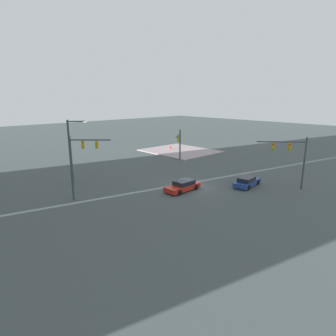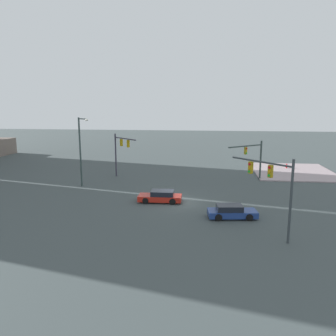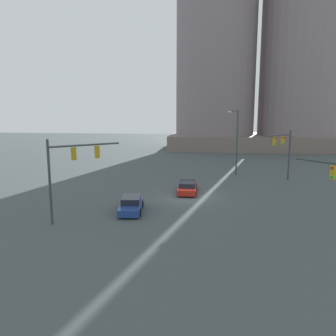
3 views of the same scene
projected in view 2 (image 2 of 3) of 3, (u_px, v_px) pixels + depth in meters
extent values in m
plane|color=#404A4A|center=(174.00, 201.00, 34.54)|extent=(194.13, 194.13, 0.00)
cube|color=#A08F93|center=(293.00, 171.00, 49.69)|extent=(13.58, 11.53, 0.15)
cylinder|color=#364441|center=(261.00, 160.00, 44.42)|extent=(0.23, 0.23, 5.24)
cylinder|color=#364441|center=(246.00, 146.00, 42.53)|extent=(3.75, 4.63, 0.18)
cube|color=#B39D1D|center=(246.00, 151.00, 42.66)|extent=(0.40, 0.41, 0.95)
cylinder|color=red|center=(247.00, 149.00, 42.47)|extent=(0.17, 0.19, 0.20)
cylinder|color=orange|center=(247.00, 151.00, 42.53)|extent=(0.17, 0.19, 0.20)
cylinder|color=green|center=(246.00, 153.00, 42.59)|extent=(0.17, 0.19, 0.20)
cylinder|color=#363E42|center=(291.00, 202.00, 23.59)|extent=(0.19, 0.19, 6.21)
cylinder|color=#363E42|center=(260.00, 162.00, 25.32)|extent=(4.17, 3.95, 0.14)
cube|color=#B28D12|center=(270.00, 171.00, 24.68)|extent=(0.41, 0.41, 0.95)
cylinder|color=red|center=(269.00, 168.00, 24.53)|extent=(0.19, 0.18, 0.20)
cylinder|color=orange|center=(269.00, 172.00, 24.59)|extent=(0.19, 0.18, 0.20)
cylinder|color=green|center=(269.00, 176.00, 24.65)|extent=(0.19, 0.18, 0.20)
cube|color=#B28D12|center=(251.00, 168.00, 26.15)|extent=(0.41, 0.41, 0.95)
cylinder|color=red|center=(249.00, 164.00, 26.00)|extent=(0.19, 0.18, 0.20)
cylinder|color=orange|center=(249.00, 168.00, 26.06)|extent=(0.19, 0.18, 0.20)
cylinder|color=green|center=(249.00, 172.00, 26.12)|extent=(0.19, 0.18, 0.20)
cylinder|color=#3B3747|center=(116.00, 155.00, 46.20)|extent=(0.21, 0.21, 6.01)
cylinder|color=#3B3747|center=(125.00, 139.00, 43.81)|extent=(3.62, 3.74, 0.16)
cube|color=#BE950C|center=(121.00, 143.00, 44.64)|extent=(0.41, 0.41, 0.95)
cylinder|color=red|center=(122.00, 140.00, 44.68)|extent=(0.18, 0.19, 0.20)
cylinder|color=orange|center=(122.00, 142.00, 44.74)|extent=(0.18, 0.19, 0.20)
cylinder|color=green|center=(122.00, 145.00, 44.80)|extent=(0.18, 0.19, 0.20)
cube|color=#BE950C|center=(128.00, 144.00, 43.33)|extent=(0.41, 0.41, 0.95)
cylinder|color=red|center=(129.00, 141.00, 43.38)|extent=(0.18, 0.19, 0.20)
cylinder|color=orange|center=(129.00, 144.00, 43.43)|extent=(0.18, 0.19, 0.20)
cylinder|color=green|center=(129.00, 146.00, 43.49)|extent=(0.18, 0.19, 0.20)
cylinder|color=#314341|center=(80.00, 152.00, 40.45)|extent=(0.20, 0.20, 8.44)
cylinder|color=#314341|center=(82.00, 119.00, 39.08)|extent=(1.18, 1.44, 0.12)
ellipsoid|color=silver|center=(86.00, 120.00, 38.49)|extent=(0.61, 0.66, 0.20)
cube|color=navy|center=(232.00, 213.00, 29.44)|extent=(2.23, 4.49, 0.55)
cube|color=black|center=(229.00, 208.00, 29.34)|extent=(1.77, 2.41, 0.50)
cylinder|color=black|center=(245.00, 212.00, 30.25)|extent=(0.30, 0.66, 0.64)
cylinder|color=black|center=(249.00, 217.00, 28.69)|extent=(0.30, 0.66, 0.64)
cylinder|color=black|center=(216.00, 212.00, 30.23)|extent=(0.30, 0.66, 0.64)
cylinder|color=black|center=(219.00, 217.00, 28.67)|extent=(0.30, 0.66, 0.64)
cube|color=red|center=(160.00, 198.00, 34.34)|extent=(1.90, 4.49, 0.55)
cube|color=black|center=(162.00, 193.00, 34.21)|extent=(1.64, 2.35, 0.50)
cylinder|color=black|center=(145.00, 201.00, 33.66)|extent=(0.23, 0.64, 0.64)
cylinder|color=black|center=(148.00, 196.00, 35.32)|extent=(0.23, 0.64, 0.64)
cylinder|color=black|center=(173.00, 202.00, 33.40)|extent=(0.23, 0.64, 0.64)
cylinder|color=black|center=(174.00, 197.00, 35.05)|extent=(0.23, 0.64, 0.64)
cylinder|color=red|center=(287.00, 166.00, 51.92)|extent=(0.22, 0.22, 0.55)
sphere|color=red|center=(287.00, 164.00, 51.86)|extent=(0.18, 0.18, 0.18)
cylinder|color=red|center=(286.00, 166.00, 52.08)|extent=(0.12, 0.10, 0.10)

